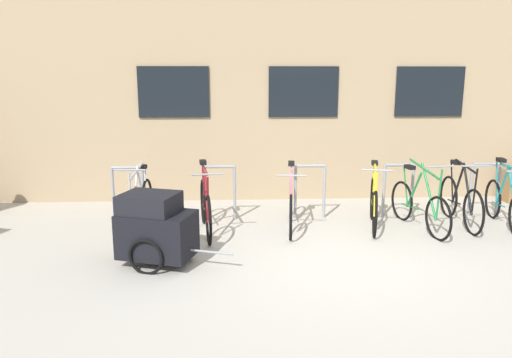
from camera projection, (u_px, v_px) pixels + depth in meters
The scene contains 11 objects.
ground_plane at pixel (336, 259), 6.32m from camera, with size 42.00×42.00×0.00m, color #B2ADA0.
storefront_building at pixel (285, 74), 11.85m from camera, with size 28.00×5.98×4.79m.
bike_rack at pixel (310, 187), 8.06m from camera, with size 6.54×0.05×0.92m.
bicycle_silver at pixel (140, 208), 7.30m from camera, with size 0.44×1.80×1.11m.
bicycle_maroon at pixel (206, 207), 7.37m from camera, with size 0.44×1.79×1.08m.
bicycle_pink at pixel (291, 204), 7.58m from camera, with size 0.44×1.71×1.02m.
bicycle_green at pixel (419, 205), 7.54m from camera, with size 0.46×1.70×1.11m.
bicycle_black at pixel (460, 201), 7.75m from camera, with size 0.44×1.69×1.07m.
bicycle_yellow at pixel (374, 203), 7.65m from camera, with size 0.55×1.66×1.03m.
bicycle_teal at pixel (505, 203), 7.66m from camera, with size 0.45×1.68×1.06m.
bike_trailer at pixel (156, 228), 6.08m from camera, with size 1.48×0.85×0.94m.
Camera 1 is at (-1.37, -5.90, 2.34)m, focal length 33.95 mm.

